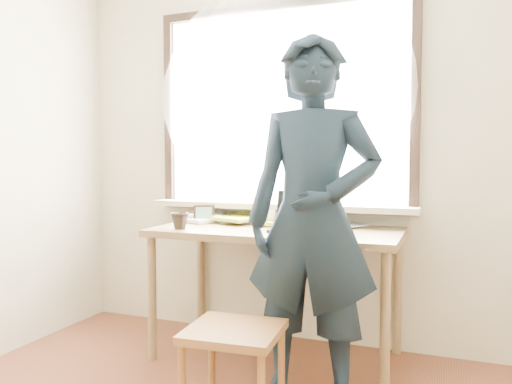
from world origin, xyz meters
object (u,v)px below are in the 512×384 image
at_px(mug_dark, 180,221).
at_px(work_chair, 234,342).
at_px(desk, 277,242).
at_px(person, 313,221).
at_px(mug_white, 266,217).
at_px(laptop, 301,221).

xyz_separation_m(mug_dark, work_chair, (0.61, -0.56, -0.49)).
relative_size(desk, person, 0.81).
relative_size(mug_dark, work_chair, 0.23).
height_order(mug_dark, person, person).
distance_m(mug_dark, work_chair, 0.96).
bearing_deg(work_chair, person, 46.72).
height_order(mug_white, mug_dark, mug_dark).
height_order(desk, laptop, laptop).
bearing_deg(mug_white, mug_dark, -137.66).
distance_m(mug_white, work_chair, 1.08).
height_order(laptop, work_chair, laptop).
relative_size(mug_white, mug_dark, 1.16).
bearing_deg(desk, laptop, -10.34).
xyz_separation_m(laptop, mug_dark, (-0.72, -0.22, -0.01)).
xyz_separation_m(desk, mug_white, (-0.12, 0.14, 0.13)).
height_order(desk, mug_dark, mug_dark).
xyz_separation_m(mug_dark, person, (0.91, -0.24, 0.07)).
bearing_deg(person, mug_dark, 162.13).
height_order(desk, person, person).
bearing_deg(desk, work_chair, -85.61).
height_order(desk, work_chair, desk).
distance_m(laptop, work_chair, 0.93).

